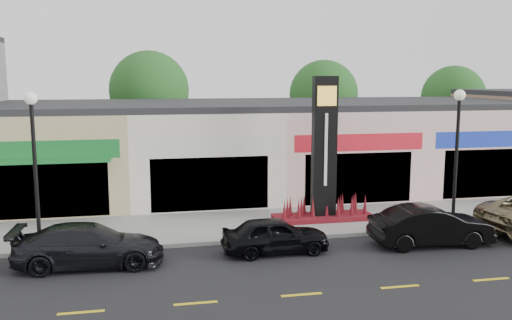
% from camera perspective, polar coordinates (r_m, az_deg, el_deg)
% --- Properties ---
extents(ground, '(120.00, 120.00, 0.00)m').
position_cam_1_polar(ground, '(18.57, 2.22, -10.48)').
color(ground, black).
rests_on(ground, ground).
extents(sidewalk, '(52.00, 4.30, 0.15)m').
position_cam_1_polar(sidewalk, '(22.61, -0.36, -6.74)').
color(sidewalk, gray).
rests_on(sidewalk, ground).
extents(curb, '(52.00, 0.20, 0.15)m').
position_cam_1_polar(curb, '(20.49, 0.84, -8.39)').
color(curb, gray).
rests_on(curb, ground).
extents(shop_beige, '(7.00, 10.85, 4.80)m').
position_cam_1_polar(shop_beige, '(29.08, -19.83, 0.89)').
color(shop_beige, '#CAB581').
rests_on(shop_beige, ground).
extents(shop_cream, '(7.00, 10.01, 4.80)m').
position_cam_1_polar(shop_cream, '(28.88, -5.97, 1.31)').
color(shop_cream, beige).
rests_on(shop_cream, ground).
extents(shop_pink_w, '(7.00, 10.01, 4.80)m').
position_cam_1_polar(shop_pink_w, '(30.32, 7.32, 1.64)').
color(shop_pink_w, beige).
rests_on(shop_pink_w, ground).
extents(shop_pink_e, '(7.00, 10.01, 4.80)m').
position_cam_1_polar(shop_pink_e, '(33.21, 18.86, 1.86)').
color(shop_pink_e, beige).
rests_on(shop_pink_e, ground).
extents(tree_rear_west, '(5.20, 5.20, 7.83)m').
position_cam_1_polar(tree_rear_west, '(36.56, -11.16, 7.19)').
color(tree_rear_west, '#382619').
rests_on(tree_rear_west, ground).
extents(tree_rear_mid, '(4.80, 4.80, 7.29)m').
position_cam_1_polar(tree_rear_mid, '(38.52, 7.13, 6.85)').
color(tree_rear_mid, '#382619').
rests_on(tree_rear_mid, ground).
extents(tree_rear_east, '(4.60, 4.60, 6.94)m').
position_cam_1_polar(tree_rear_east, '(42.74, 20.04, 6.24)').
color(tree_rear_east, '#382619').
rests_on(tree_rear_east, ground).
extents(lamp_west_near, '(0.44, 0.44, 5.47)m').
position_cam_1_polar(lamp_west_near, '(20.10, -22.30, 0.55)').
color(lamp_west_near, black).
rests_on(lamp_west_near, sidewalk).
extents(lamp_east_near, '(0.44, 0.44, 5.47)m').
position_cam_1_polar(lamp_east_near, '(23.15, 20.40, 1.66)').
color(lamp_east_near, black).
rests_on(lamp_east_near, sidewalk).
extents(pylon_sign, '(4.20, 1.30, 6.00)m').
position_cam_1_polar(pylon_sign, '(22.73, 7.16, -1.04)').
color(pylon_sign, '#601010').
rests_on(pylon_sign, sidewalk).
extents(car_dark_sedan, '(2.11, 4.84, 1.39)m').
position_cam_1_polar(car_dark_sedan, '(18.63, -17.17, -8.58)').
color(car_dark_sedan, black).
rests_on(car_dark_sedan, ground).
extents(car_black_sedan, '(1.59, 3.77, 1.27)m').
position_cam_1_polar(car_black_sedan, '(19.11, 2.03, -7.92)').
color(car_black_sedan, black).
rests_on(car_black_sedan, ground).
extents(car_black_conv, '(1.70, 4.46, 1.45)m').
position_cam_1_polar(car_black_conv, '(20.91, 17.94, -6.62)').
color(car_black_conv, black).
rests_on(car_black_conv, ground).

